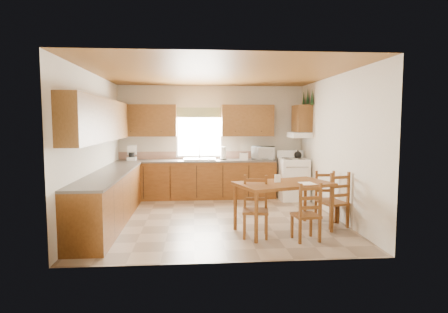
{
  "coord_description": "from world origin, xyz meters",
  "views": [
    {
      "loc": [
        -0.44,
        -6.93,
        1.82
      ],
      "look_at": [
        0.15,
        0.3,
        1.15
      ],
      "focal_mm": 30.0,
      "sensor_mm": 36.0,
      "label": 1
    }
  ],
  "objects": [
    {
      "name": "upper_cab_back_right",
      "position": [
        0.86,
        2.08,
        1.85
      ],
      "size": [
        1.25,
        0.33,
        0.75
      ],
      "primitive_type": "cube",
      "color": "brown",
      "rests_on": "wall_back"
    },
    {
      "name": "window_valance",
      "position": [
        -0.3,
        2.19,
        2.05
      ],
      "size": [
        1.19,
        0.01,
        0.24
      ],
      "primitive_type": "cube",
      "color": "#3E5B2C",
      "rests_on": "wall_back"
    },
    {
      "name": "backsplash",
      "position": [
        -0.38,
        2.24,
        1.01
      ],
      "size": [
        3.75,
        0.01,
        0.18
      ],
      "primitive_type": "cube",
      "color": "#9A7462",
      "rests_on": "counter_back"
    },
    {
      "name": "paper_towel",
      "position": [
        0.26,
        1.94,
        1.07
      ],
      "size": [
        0.13,
        0.13,
        0.31
      ],
      "primitive_type": "cylinder",
      "rotation": [
        0.0,
        0.0,
        -0.01
      ],
      "color": "white",
      "rests_on": "counter_back"
    },
    {
      "name": "coffeemaker",
      "position": [
        -1.89,
        1.97,
        1.09
      ],
      "size": [
        0.27,
        0.29,
        0.34
      ],
      "primitive_type": "cube",
      "rotation": [
        0.0,
        0.0,
        0.36
      ],
      "color": "white",
      "rests_on": "counter_back"
    },
    {
      "name": "sink_basin",
      "position": [
        -0.3,
        1.95,
        0.94
      ],
      "size": [
        0.75,
        0.45,
        0.04
      ],
      "primitive_type": "cube",
      "color": "silver",
      "rests_on": "counter_back"
    },
    {
      "name": "microwave",
      "position": [
        1.23,
        1.95,
        1.08
      ],
      "size": [
        0.59,
        0.47,
        0.31
      ],
      "primitive_type": "imported",
      "rotation": [
        0.0,
        0.0,
        -0.19
      ],
      "color": "white",
      "rests_on": "counter_back"
    },
    {
      "name": "floor",
      "position": [
        0.0,
        0.0,
        0.0
      ],
      "size": [
        4.5,
        4.5,
        0.0
      ],
      "primitive_type": "plane",
      "color": "gray",
      "rests_on": "ground"
    },
    {
      "name": "chair_near_left",
      "position": [
        1.27,
        -1.41,
        0.45
      ],
      "size": [
        0.43,
        0.41,
        0.9
      ],
      "primitive_type": "cube",
      "rotation": [
        0.0,
        0.0,
        3.28
      ],
      "color": "brown",
      "rests_on": "floor"
    },
    {
      "name": "toaster",
      "position": [
        0.75,
        1.89,
        1.0
      ],
      "size": [
        0.21,
        0.15,
        0.16
      ],
      "primitive_type": "cube",
      "rotation": [
        0.0,
        0.0,
        -0.14
      ],
      "color": "white",
      "rests_on": "counter_back"
    },
    {
      "name": "stove",
      "position": [
        1.88,
        1.6,
        0.47
      ],
      "size": [
        0.65,
        0.67,
        0.95
      ],
      "primitive_type": "cube",
      "rotation": [
        0.0,
        0.0,
        0.01
      ],
      "color": "white",
      "rests_on": "floor"
    },
    {
      "name": "pine_decal_c",
      "position": [
        2.21,
        1.97,
        2.38
      ],
      "size": [
        0.22,
        0.22,
        0.36
      ],
      "primitive_type": "cone",
      "color": "#15381F",
      "rests_on": "wall_right"
    },
    {
      "name": "pine_decal_a",
      "position": [
        2.21,
        1.33,
        2.38
      ],
      "size": [
        0.22,
        0.22,
        0.36
      ],
      "primitive_type": "cone",
      "color": "#15381F",
      "rests_on": "wall_right"
    },
    {
      "name": "lower_cab_left",
      "position": [
        -1.95,
        -0.15,
        0.44
      ],
      "size": [
        0.6,
        3.6,
        0.88
      ],
      "primitive_type": "cube",
      "color": "brown",
      "rests_on": "floor"
    },
    {
      "name": "upper_cab_left",
      "position": [
        -2.08,
        -0.15,
        1.85
      ],
      "size": [
        0.33,
        3.6,
        0.75
      ],
      "primitive_type": "cube",
      "color": "brown",
      "rests_on": "wall_left"
    },
    {
      "name": "table_paper",
      "position": [
        1.41,
        -1.02,
        0.82
      ],
      "size": [
        0.25,
        0.32,
        0.0
      ],
      "primitive_type": "cube",
      "rotation": [
        0.0,
        0.0,
        0.1
      ],
      "color": "white",
      "rests_on": "dining_table"
    },
    {
      "name": "wall_front",
      "position": [
        0.0,
        -2.25,
        1.35
      ],
      "size": [
        4.5,
        4.5,
        0.0
      ],
      "primitive_type": "plane",
      "color": "beige",
      "rests_on": "floor"
    },
    {
      "name": "chair_far_left",
      "position": [
        0.53,
        -1.17,
        0.48
      ],
      "size": [
        0.46,
        0.44,
        0.96
      ],
      "primitive_type": "cube",
      "rotation": [
        0.0,
        0.0,
        -0.16
      ],
      "color": "brown",
      "rests_on": "floor"
    },
    {
      "name": "dining_table",
      "position": [
        1.04,
        -0.9,
        0.41
      ],
      "size": [
        1.73,
        1.31,
        0.82
      ],
      "primitive_type": "cube",
      "rotation": [
        0.0,
        0.0,
        0.32
      ],
      "color": "brown",
      "rests_on": "floor"
    },
    {
      "name": "upper_cab_stove",
      "position": [
        2.08,
        1.65,
        1.9
      ],
      "size": [
        0.33,
        0.62,
        0.62
      ],
      "primitive_type": "cube",
      "color": "brown",
      "rests_on": "wall_right"
    },
    {
      "name": "wall_right",
      "position": [
        2.25,
        0.0,
        1.35
      ],
      "size": [
        4.5,
        4.5,
        0.0
      ],
      "primitive_type": "plane",
      "color": "beige",
      "rests_on": "floor"
    },
    {
      "name": "ceiling",
      "position": [
        0.0,
        0.0,
        2.7
      ],
      "size": [
        4.5,
        4.5,
        0.0
      ],
      "primitive_type": "plane",
      "color": "brown",
      "rests_on": "floor"
    },
    {
      "name": "chair_far_right",
      "position": [
        1.99,
        -0.36,
        0.45
      ],
      "size": [
        0.4,
        0.38,
        0.91
      ],
      "primitive_type": "cube",
      "rotation": [
        0.0,
        0.0,
        -0.05
      ],
      "color": "brown",
      "rests_on": "floor"
    },
    {
      "name": "chair_near_right",
      "position": [
        1.99,
        -0.69,
        0.48
      ],
      "size": [
        0.49,
        0.48,
        0.96
      ],
      "primitive_type": "cube",
      "rotation": [
        0.0,
        0.0,
        3.4
      ],
      "color": "brown",
      "rests_on": "floor"
    },
    {
      "name": "upper_cab_back_left",
      "position": [
        -1.55,
        2.08,
        1.85
      ],
      "size": [
        1.41,
        0.33,
        0.75
      ],
      "primitive_type": "cube",
      "color": "brown",
      "rests_on": "wall_back"
    },
    {
      "name": "table_card",
      "position": [
        0.95,
        -0.88,
        0.89
      ],
      "size": [
        0.1,
        0.03,
        0.13
      ],
      "primitive_type": "cube",
      "rotation": [
        0.0,
        0.0,
        0.11
      ],
      "color": "white",
      "rests_on": "dining_table"
    },
    {
      "name": "wall_back",
      "position": [
        0.0,
        2.25,
        1.35
      ],
      "size": [
        4.5,
        4.5,
        0.0
      ],
      "primitive_type": "plane",
      "color": "beige",
      "rests_on": "floor"
    },
    {
      "name": "pine_decal_b",
      "position": [
        2.21,
        1.65,
        2.42
      ],
      "size": [
        0.22,
        0.22,
        0.36
      ],
      "primitive_type": "cone",
      "color": "#15381F",
      "rests_on": "wall_right"
    },
    {
      "name": "wall_left",
      "position": [
        -2.25,
        0.0,
        1.35
      ],
      "size": [
        4.5,
        4.5,
        0.0
      ],
      "primitive_type": "plane",
      "color": "beige",
      "rests_on": "floor"
    },
    {
      "name": "counter_back",
      "position": [
        -0.38,
        1.95,
        0.9
      ],
      "size": [
        3.75,
        0.63,
        0.04
      ],
      "primitive_type": "cube",
      "color": "#58534F",
      "rests_on": "lower_cab_back"
    },
    {
      "name": "range_hood",
      "position": [
        2.03,
        1.65,
        1.52
      ],
      "size": [
        0.44,
        0.62,
        0.12
      ],
      "primitive_type": "cube",
      "color": "white",
      "rests_on": "wall_right"
    },
    {
      "name": "lower_cab_back",
      "position": [
        -0.38,
        1.95,
        0.44
      ],
      "size": [
        3.75,
        0.6,
        0.88
      ],
      "primitive_type": "cube",
      "color": "brown",
      "rests_on": "floor"
    },
    {
      "name": "counter_left",
      "position": [
        -1.95,
        -0.15,
        0.9
      ],
      "size": [
        0.63,
        3.6,
        0.04
      ],
      "primitive_type": "cube",
      "color": "#58534F",
      "rests_on": "lower_cab_left"
    },
    {
      "name": "window_frame",
      "position": [
        -0.3,
        2.22,
        1.55
      ],
      "size": [
        1.13,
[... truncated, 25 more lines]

